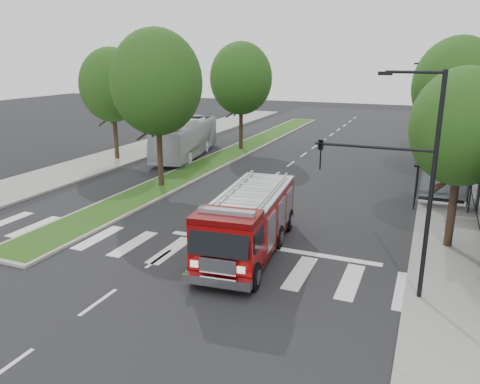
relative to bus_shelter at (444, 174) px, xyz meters
name	(u,v)px	position (x,y,z in m)	size (l,w,h in m)	color
ground	(201,229)	(-11.20, -8.15, -2.04)	(140.00, 140.00, 0.00)	black
sidewalk_right	(463,201)	(1.30, 1.85, -1.96)	(5.00, 80.00, 0.15)	gray
sidewalk_left	(97,163)	(-25.70, 1.85, -1.96)	(5.00, 80.00, 0.15)	gray
median	(233,153)	(-17.20, 9.85, -1.96)	(3.00, 50.00, 0.15)	gray
bus_shelter	(444,174)	(0.00, 0.00, 0.00)	(3.20, 1.60, 2.61)	black
tree_right_near	(463,127)	(0.30, -6.15, 3.47)	(4.40, 4.40, 8.05)	black
tree_right_mid	(457,87)	(0.30, 5.85, 4.45)	(5.60, 5.60, 9.72)	black
tree_right_far	(452,88)	(0.30, 15.85, 3.80)	(5.00, 5.00, 8.73)	black
tree_median_near	(156,82)	(-17.20, -2.15, 4.77)	(5.80, 5.80, 10.16)	black
tree_median_far	(241,79)	(-17.20, 11.85, 4.45)	(5.60, 5.60, 9.72)	black
tree_left_mid	(112,85)	(-25.20, 3.85, 4.12)	(5.20, 5.20, 9.16)	black
streetlight_right_near	(405,171)	(-1.59, -11.65, 2.63)	(4.08, 0.22, 8.00)	black
streetlight_right_far	(435,109)	(-0.85, 11.85, 2.44)	(2.11, 0.20, 8.00)	black
fire_engine	(249,222)	(-7.89, -10.01, -0.62)	(3.36, 8.73, 2.96)	#580405
city_bus	(186,138)	(-20.57, 7.45, -0.46)	(2.65, 11.32, 3.15)	silver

